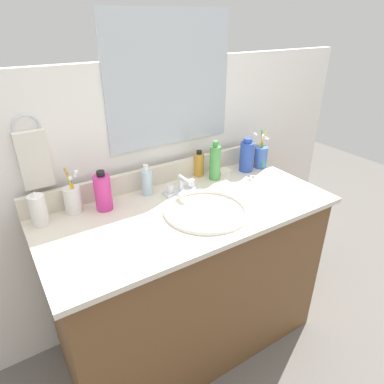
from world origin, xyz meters
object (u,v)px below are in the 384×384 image
Objects in this scene: bottle_shampoo_blue at (247,156)px; soap_bar at (223,171)px; hand_towel at (34,160)px; faucet at (182,187)px; cup_blue_plastic at (261,156)px; cup_white_ceramic at (73,199)px; bottle_toner_green at (215,162)px; bottle_oil_amber at (199,164)px; bottle_lotion_white at (38,209)px; bottle_soap_pink at (103,192)px; bottle_gel_clear at (147,182)px.

bottle_shampoo_blue reaches higher than soap_bar.
hand_towel reaches higher than faucet.
faucet is at bearing -176.46° from cup_blue_plastic.
cup_white_ceramic is (0.10, -0.07, -0.16)m from hand_towel.
bottle_oil_amber is at bearing 120.23° from bottle_toner_green.
bottle_lotion_white is 2.15× the size of soap_bar.
faucet is 0.84× the size of bottle_toner_green.
bottle_soap_pink is 0.73m from bottle_shampoo_blue.
hand_towel is at bearing 151.71° from bottle_soap_pink.
cup_white_ceramic is 0.73m from soap_bar.
hand_towel reaches higher than soap_bar.
bottle_shampoo_blue is (0.40, 0.03, 0.05)m from faucet.
bottle_gel_clear is 0.31m from cup_white_ceramic.
bottle_shampoo_blue is 0.88× the size of cup_blue_plastic.
hand_towel is 0.85m from soap_bar.
bottle_soap_pink is (-0.50, -0.07, 0.02)m from bottle_oil_amber.
cup_blue_plastic is at bearing -1.82° from bottle_lotion_white.
bottle_shampoo_blue is 2.67× the size of soap_bar.
cup_white_ceramic reaches higher than bottle_gel_clear.
bottle_lotion_white is at bearing 178.18° from bottle_toner_green.
bottle_gel_clear is 0.83× the size of bottle_soap_pink.
bottle_soap_pink is 0.83m from cup_blue_plastic.
soap_bar is (0.86, -0.00, -0.05)m from bottle_lotion_white.
cup_blue_plastic is (0.49, 0.03, 0.03)m from faucet.
bottle_toner_green is (0.04, -0.07, 0.03)m from bottle_oil_amber.
bottle_oil_amber is 2.01× the size of soap_bar.
bottle_gel_clear is at bearing -3.42° from cup_white_ceramic.
bottle_toner_green and cup_white_ceramic have the same top height.
cup_blue_plastic reaches higher than bottle_oil_amber.
bottle_gel_clear is at bearing 0.84° from bottle_lotion_white.
cup_blue_plastic is at bearing -1.82° from bottle_toner_green.
hand_towel is at bearing 168.02° from bottle_gel_clear.
bottle_soap_pink is (-0.34, 0.05, 0.05)m from faucet.
bottle_lotion_white is 0.72× the size of cup_white_ceramic.
bottle_oil_amber is 0.68× the size of cup_white_ceramic.
bottle_toner_green is at bearing -59.77° from bottle_oil_amber.
bottle_gel_clear reaches higher than faucet.
soap_bar is at bearing 165.96° from bottle_shampoo_blue.
cup_white_ceramic reaches higher than soap_bar.
bottle_gel_clear is 0.63m from cup_blue_plastic.
cup_blue_plastic reaches higher than bottle_shampoo_blue.
bottle_oil_amber is 0.77× the size of bottle_soap_pink.
hand_towel reaches higher than cup_white_ceramic.
bottle_soap_pink reaches higher than bottle_oil_amber.
cup_white_ceramic is at bearing 175.62° from bottle_toner_green.
bottle_oil_amber is at bearing -3.75° from hand_towel.
bottle_toner_green is 0.11m from soap_bar.
bottle_gel_clear is (0.44, 0.01, -0.00)m from bottle_lotion_white.
faucet reaches higher than soap_bar.
faucet is (0.54, -0.16, -0.19)m from hand_towel.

